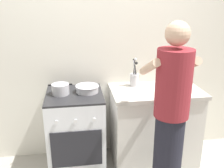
# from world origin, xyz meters

# --- Properties ---
(back_wall) EXTENTS (3.20, 0.10, 2.50)m
(back_wall) POSITION_xyz_m (0.20, 0.50, 1.25)
(back_wall) COLOR silver
(back_wall) RESTS_ON ground
(countertop) EXTENTS (1.00, 0.60, 0.90)m
(countertop) POSITION_xyz_m (0.55, 0.15, 0.45)
(countertop) COLOR silver
(countertop) RESTS_ON ground
(stove_range) EXTENTS (0.60, 0.62, 0.90)m
(stove_range) POSITION_xyz_m (-0.35, 0.15, 0.45)
(stove_range) COLOR silver
(stove_range) RESTS_ON ground
(pot) EXTENTS (0.25, 0.18, 0.11)m
(pot) POSITION_xyz_m (-0.49, 0.16, 0.96)
(pot) COLOR #B2B2B7
(pot) RESTS_ON stove_range
(mixing_bowl) EXTENTS (0.26, 0.26, 0.08)m
(mixing_bowl) POSITION_xyz_m (-0.21, 0.19, 0.94)
(mixing_bowl) COLOR #B7B7BC
(mixing_bowl) RESTS_ON stove_range
(utensil_crock) EXTENTS (0.10, 0.10, 0.33)m
(utensil_crock) POSITION_xyz_m (0.34, 0.31, 0.99)
(utensil_crock) COLOR silver
(utensil_crock) RESTS_ON countertop
(spice_bottle) EXTENTS (0.04, 0.04, 0.08)m
(spice_bottle) POSITION_xyz_m (0.58, 0.06, 0.94)
(spice_bottle) COLOR silver
(spice_bottle) RESTS_ON countertop
(oil_bottle) EXTENTS (0.06, 0.06, 0.25)m
(oil_bottle) POSITION_xyz_m (0.76, 0.17, 1.01)
(oil_bottle) COLOR gold
(oil_bottle) RESTS_ON countertop
(person) EXTENTS (0.41, 0.50, 1.70)m
(person) POSITION_xyz_m (0.47, -0.49, 0.86)
(person) COLOR black
(person) RESTS_ON ground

